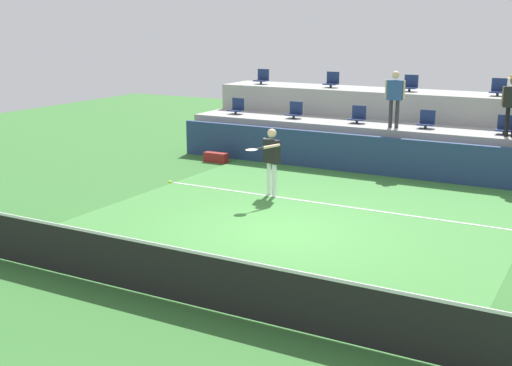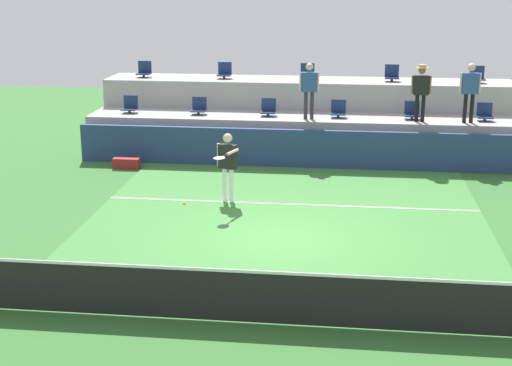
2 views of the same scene
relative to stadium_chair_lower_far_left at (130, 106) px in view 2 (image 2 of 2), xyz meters
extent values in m
plane|color=#336B2D|center=(5.34, -7.23, -1.46)|extent=(40.00, 40.00, 0.00)
cube|color=#3D7F38|center=(5.34, -6.23, -1.46)|extent=(9.00, 10.00, 0.01)
cube|color=white|center=(5.34, -4.83, -1.46)|extent=(9.00, 0.06, 0.00)
cube|color=black|center=(5.34, -11.23, -1.01)|extent=(10.40, 0.01, 0.87)
cube|color=white|center=(5.34, -11.23, -0.57)|extent=(10.40, 0.02, 0.05)
cube|color=navy|center=(5.34, -1.23, -0.91)|extent=(13.00, 0.16, 1.10)
cube|color=#9E9E99|center=(5.34, 0.07, -0.84)|extent=(13.00, 1.80, 1.25)
cube|color=#9E9E99|center=(5.34, 1.87, -0.41)|extent=(13.00, 1.80, 2.10)
cylinder|color=#2D2D33|center=(0.00, -0.08, -0.16)|extent=(0.08, 0.08, 0.10)
cube|color=navy|center=(0.00, -0.08, -0.09)|extent=(0.44, 0.40, 0.04)
cube|color=navy|center=(0.00, 0.10, 0.12)|extent=(0.44, 0.04, 0.38)
cylinder|color=#2D2D33|center=(2.15, -0.08, -0.16)|extent=(0.08, 0.08, 0.10)
cube|color=navy|center=(2.15, -0.08, -0.09)|extent=(0.44, 0.40, 0.04)
cube|color=navy|center=(2.15, 0.10, 0.12)|extent=(0.44, 0.04, 0.38)
cylinder|color=#2D2D33|center=(4.29, -0.08, -0.16)|extent=(0.08, 0.08, 0.10)
cube|color=navy|center=(4.29, -0.08, -0.09)|extent=(0.44, 0.40, 0.04)
cube|color=navy|center=(4.29, 0.10, 0.12)|extent=(0.44, 0.04, 0.38)
cylinder|color=#2D2D33|center=(6.38, -0.08, -0.16)|extent=(0.08, 0.08, 0.10)
cube|color=navy|center=(6.38, -0.08, -0.09)|extent=(0.44, 0.40, 0.04)
cube|color=navy|center=(6.38, 0.10, 0.12)|extent=(0.44, 0.04, 0.38)
cylinder|color=#2D2D33|center=(8.54, -0.08, -0.16)|extent=(0.08, 0.08, 0.10)
cube|color=navy|center=(8.54, -0.08, -0.09)|extent=(0.44, 0.40, 0.04)
cube|color=navy|center=(8.54, 0.10, 0.12)|extent=(0.44, 0.04, 0.38)
cylinder|color=#2D2D33|center=(10.63, -0.08, -0.16)|extent=(0.08, 0.08, 0.10)
cube|color=navy|center=(10.63, -0.08, -0.09)|extent=(0.44, 0.40, 0.04)
cube|color=navy|center=(10.63, 0.10, 0.12)|extent=(0.44, 0.04, 0.38)
cylinder|color=#2D2D33|center=(-0.01, 1.72, 0.69)|extent=(0.08, 0.08, 0.10)
cube|color=navy|center=(-0.01, 1.72, 0.76)|extent=(0.44, 0.40, 0.04)
cube|color=navy|center=(-0.01, 1.90, 0.97)|extent=(0.44, 0.04, 0.38)
cylinder|color=#2D2D33|center=(2.66, 1.72, 0.69)|extent=(0.08, 0.08, 0.10)
cube|color=navy|center=(2.66, 1.72, 0.76)|extent=(0.44, 0.40, 0.04)
cube|color=navy|center=(2.66, 1.90, 0.97)|extent=(0.44, 0.04, 0.38)
cylinder|color=#2D2D33|center=(5.34, 1.72, 0.69)|extent=(0.08, 0.08, 0.10)
cube|color=navy|center=(5.34, 1.72, 0.76)|extent=(0.44, 0.40, 0.04)
cube|color=navy|center=(5.34, 1.90, 0.97)|extent=(0.44, 0.04, 0.38)
cylinder|color=#2D2D33|center=(8.01, 1.72, 0.69)|extent=(0.08, 0.08, 0.10)
cube|color=navy|center=(8.01, 1.72, 0.76)|extent=(0.44, 0.40, 0.04)
cube|color=navy|center=(8.01, 1.90, 0.97)|extent=(0.44, 0.04, 0.38)
cylinder|color=#2D2D33|center=(10.63, 1.72, 0.69)|extent=(0.08, 0.08, 0.10)
cube|color=navy|center=(10.63, 1.72, 0.76)|extent=(0.44, 0.40, 0.04)
cube|color=navy|center=(10.63, 1.90, 0.97)|extent=(0.44, 0.04, 0.38)
cylinder|color=white|center=(3.71, -4.72, -1.05)|extent=(0.14, 0.14, 0.84)
cylinder|color=white|center=(3.89, -4.78, -1.05)|extent=(0.14, 0.14, 0.84)
cube|color=black|center=(3.80, -4.75, -0.33)|extent=(0.49, 0.32, 0.59)
sphere|color=beige|center=(3.80, -4.75, 0.12)|extent=(0.29, 0.29, 0.23)
cylinder|color=beige|center=(3.55, -4.66, -0.32)|extent=(0.09, 0.09, 0.56)
cylinder|color=beige|center=(3.96, -5.08, -0.14)|extent=(0.24, 0.52, 0.07)
cylinder|color=black|center=(3.84, -5.43, -0.14)|extent=(0.12, 0.26, 0.04)
ellipsoid|color=silver|center=(3.75, -5.69, -0.14)|extent=(0.35, 0.39, 0.03)
cylinder|color=#2D2D33|center=(5.43, -0.40, 0.19)|extent=(0.12, 0.12, 0.81)
cylinder|color=#2D2D33|center=(5.61, -0.37, 0.19)|extent=(0.12, 0.12, 0.81)
cube|color=#2D4C8C|center=(5.52, -0.38, 0.88)|extent=(0.46, 0.24, 0.57)
sphere|color=beige|center=(5.52, -0.38, 1.32)|extent=(0.25, 0.25, 0.22)
cylinder|color=beige|center=(5.27, -0.42, 0.90)|extent=(0.08, 0.08, 0.54)
cylinder|color=beige|center=(5.77, -0.35, 0.90)|extent=(0.08, 0.08, 0.54)
cylinder|color=black|center=(8.63, -0.38, 0.18)|extent=(0.12, 0.12, 0.78)
cylinder|color=black|center=(8.81, -0.39, 0.18)|extent=(0.12, 0.12, 0.78)
cube|color=black|center=(8.72, -0.38, 0.84)|extent=(0.44, 0.22, 0.55)
sphere|color=#846047|center=(8.72, -0.38, 1.27)|extent=(0.23, 0.23, 0.21)
cylinder|color=#846047|center=(8.48, -0.36, 0.86)|extent=(0.08, 0.08, 0.52)
cylinder|color=#846047|center=(8.97, -0.41, 0.86)|extent=(0.08, 0.08, 0.52)
cylinder|color=tan|center=(8.72, -0.38, 1.34)|extent=(0.41, 0.41, 0.01)
cylinder|color=tan|center=(8.72, -0.38, 1.39)|extent=(0.24, 0.24, 0.09)
cylinder|color=black|center=(9.99, -0.39, 0.20)|extent=(0.12, 0.12, 0.84)
cylinder|color=black|center=(10.18, -0.38, 0.20)|extent=(0.12, 0.12, 0.84)
cube|color=#2D4C8C|center=(10.09, -0.38, 0.92)|extent=(0.47, 0.21, 0.59)
sphere|color=beige|center=(10.09, -0.38, 1.38)|extent=(0.24, 0.24, 0.23)
cylinder|color=beige|center=(9.83, -0.40, 0.94)|extent=(0.08, 0.08, 0.56)
cylinder|color=beige|center=(10.35, -0.36, 0.94)|extent=(0.08, 0.08, 0.56)
sphere|color=#CCE033|center=(3.58, -8.70, -0.30)|extent=(0.07, 0.07, 0.07)
cube|color=maroon|center=(0.41, -1.99, -1.31)|extent=(0.76, 0.28, 0.30)
camera|label=1|loc=(11.20, -18.98, 2.80)|focal=46.24mm
camera|label=2|loc=(6.60, -22.02, 3.99)|focal=52.20mm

